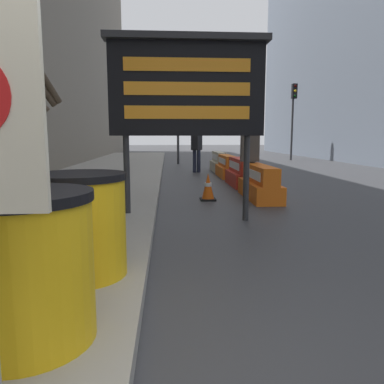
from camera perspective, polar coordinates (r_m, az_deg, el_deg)
bare_tree at (r=9.71m, az=-24.18°, el=10.73°), size 1.90×2.03×3.44m
barrel_drum_foreground at (r=2.53m, az=-24.01°, el=-10.44°), size 0.84×0.84×0.94m
barrel_drum_middle at (r=3.54m, az=-16.60°, el=-4.76°), size 0.84×0.84×0.94m
message_board at (r=6.20m, az=-0.76°, el=15.58°), size 2.60×0.36×2.98m
jersey_barrier_orange_far at (r=8.63m, az=10.27°, el=1.20°), size 0.61×2.00×0.77m
jersey_barrier_red_striped at (r=10.87m, az=7.34°, el=2.79°), size 0.58×1.89×0.79m
jersey_barrier_orange_near at (r=13.19m, az=5.37°, el=3.75°), size 0.60×1.92×0.75m
jersey_barrier_cream at (r=15.28m, az=4.11°, el=4.47°), size 0.54×1.85×0.79m
traffic_cone_near at (r=8.31m, az=2.46°, el=0.77°), size 0.34×0.34×0.61m
traffic_light_near_curb at (r=19.24m, az=-2.15°, el=11.97°), size 0.28×0.45×3.55m
traffic_light_far_side at (r=23.23m, az=15.20°, el=12.58°), size 0.28×0.45×4.42m
pedestrian_worker at (r=14.74m, az=0.71°, el=7.15°), size 0.47×0.55×1.81m
pedestrian_passerby at (r=9.28m, az=8.78°, el=5.74°), size 0.46×0.29×1.66m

